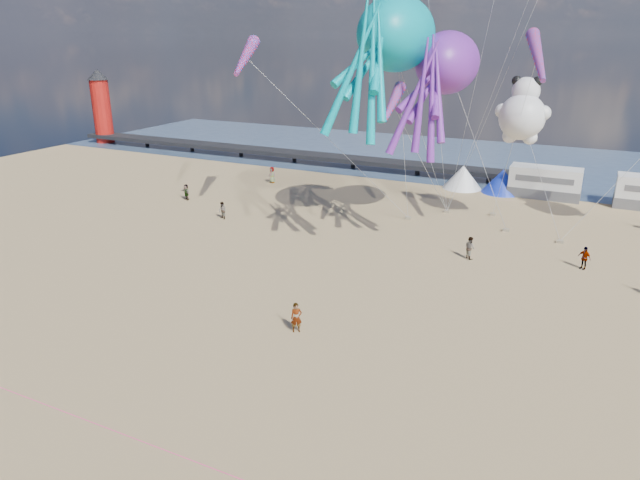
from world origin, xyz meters
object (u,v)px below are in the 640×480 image
at_px(windsock_left, 245,57).
at_px(sandbag_c, 560,242).
at_px(tent_white, 463,177).
at_px(sandbag_b, 506,230).
at_px(kite_octopus_purple, 448,63).
at_px(sandbag_d, 493,214).
at_px(lighthouse, 102,112).
at_px(tent_blue, 502,181).
at_px(beachgoer_6, 272,175).
at_px(sandbag_a, 408,218).
at_px(kite_octopus_teal, 396,34).
at_px(standing_person, 296,318).
at_px(beachgoer_3, 584,258).
at_px(motorhome_0, 545,182).
at_px(beachgoer_1, 222,211).
at_px(beachgoer_4, 186,192).
at_px(sandbag_e, 447,212).
at_px(windsock_mid, 538,56).
at_px(beachgoer_7, 470,248).
at_px(kite_panda, 522,117).
at_px(windsock_right, 392,104).

bearing_deg(windsock_left, sandbag_c, -9.73).
xyz_separation_m(tent_white, sandbag_b, (6.39, -12.34, -1.09)).
height_order(sandbag_b, kite_octopus_purple, kite_octopus_purple).
distance_m(sandbag_c, sandbag_d, 7.80).
height_order(lighthouse, windsock_left, windsock_left).
height_order(tent_blue, windsock_left, windsock_left).
xyz_separation_m(beachgoer_6, sandbag_a, (17.23, -6.12, -0.75)).
bearing_deg(beachgoer_6, sandbag_a, -14.55).
bearing_deg(kite_octopus_teal, tent_blue, 74.69).
xyz_separation_m(standing_person, sandbag_a, (-0.70, 21.81, -0.72)).
xyz_separation_m(sandbag_c, sandbag_d, (-5.93, 5.07, 0.00)).
xyz_separation_m(beachgoer_3, sandbag_b, (-5.99, 5.89, -0.70)).
relative_size(motorhome_0, sandbag_c, 13.20).
height_order(beachgoer_1, sandbag_d, beachgoer_1).
bearing_deg(beachgoer_3, sandbag_a, -166.82).
height_order(beachgoer_4, sandbag_b, beachgoer_4).
bearing_deg(sandbag_e, beachgoer_3, -37.38).
xyz_separation_m(sandbag_e, windsock_mid, (6.62, -5.22, 13.58)).
xyz_separation_m(beachgoer_1, sandbag_d, (20.93, 11.35, -0.65)).
xyz_separation_m(tent_blue, sandbag_b, (2.39, -12.34, -1.09)).
distance_m(beachgoer_7, windsock_left, 23.39).
distance_m(tent_white, tent_blue, 4.00).
relative_size(sandbag_d, windsock_left, 0.07).
bearing_deg(beachgoer_6, tent_blue, 20.97).
height_order(motorhome_0, kite_panda, kite_panda).
xyz_separation_m(sandbag_a, sandbag_c, (12.36, -0.70, 0.00)).
bearing_deg(windsock_left, lighthouse, 132.14).
distance_m(sandbag_e, windsock_left, 21.94).
distance_m(lighthouse, sandbag_e, 56.57).
xyz_separation_m(tent_white, beachgoer_6, (-19.01, -6.58, -0.34)).
bearing_deg(beachgoer_1, sandbag_c, 35.70).
height_order(standing_person, beachgoer_6, beachgoer_6).
bearing_deg(sandbag_c, beachgoer_4, -175.37).
relative_size(sandbag_a, sandbag_c, 1.00).
distance_m(beachgoer_6, sandbag_a, 18.30).
bearing_deg(kite_octopus_purple, motorhome_0, 63.56).
xyz_separation_m(motorhome_0, kite_panda, (-1.58, -10.87, 7.52)).
distance_m(lighthouse, kite_octopus_purple, 58.30).
bearing_deg(standing_person, beachgoer_3, 15.19).
distance_m(tent_blue, beachgoer_7, 19.71).
distance_m(beachgoer_4, windsock_right, 23.74).
bearing_deg(windsock_mid, lighthouse, 147.43).
xyz_separation_m(tent_white, sandbag_a, (-1.78, -12.70, -1.09)).
height_order(motorhome_0, kite_octopus_teal, kite_octopus_teal).
bearing_deg(sandbag_b, kite_octopus_teal, -150.52).
relative_size(sandbag_a, windsock_mid, 0.07).
relative_size(motorhome_0, sandbag_d, 13.20).
relative_size(beachgoer_3, beachgoer_6, 0.94).
bearing_deg(sandbag_b, kite_panda, 88.72).
height_order(sandbag_a, sandbag_e, same).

